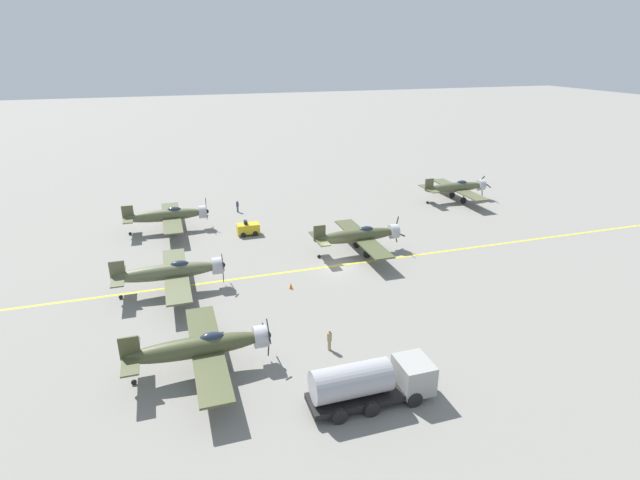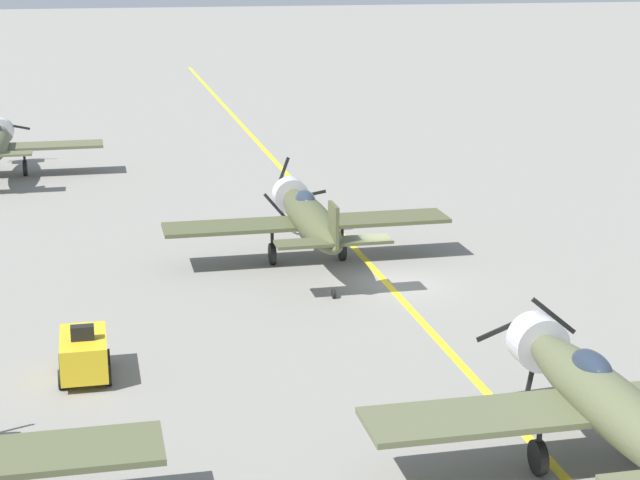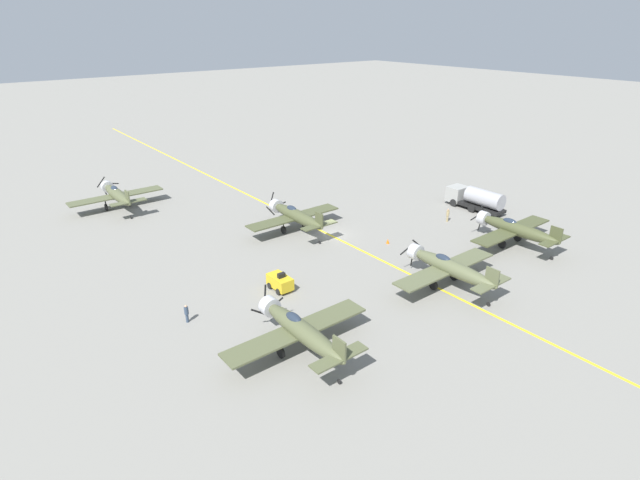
% 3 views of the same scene
% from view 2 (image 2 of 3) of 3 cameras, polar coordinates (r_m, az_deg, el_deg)
% --- Properties ---
extents(ground_plane, '(400.00, 400.00, 0.00)m').
position_cam_2_polar(ground_plane, '(41.98, 3.73, -2.49)').
color(ground_plane, gray).
extents(taxiway_stripe, '(0.30, 160.00, 0.01)m').
position_cam_2_polar(taxiway_stripe, '(41.97, 3.73, -2.48)').
color(taxiway_stripe, yellow).
rests_on(taxiway_stripe, ground).
extents(airplane_near_center, '(12.00, 9.98, 3.65)m').
position_cam_2_polar(airplane_near_center, '(27.67, 14.90, -8.26)').
color(airplane_near_center, '#585D3E').
rests_on(airplane_near_center, ground).
extents(airplane_mid_center, '(12.00, 9.98, 3.71)m').
position_cam_2_polar(airplane_mid_center, '(44.24, -0.59, 1.20)').
color(airplane_mid_center, '#4A4F31').
rests_on(airplane_mid_center, ground).
extents(tow_tractor, '(1.57, 2.60, 1.79)m').
position_cam_2_polar(tow_tractor, '(33.76, -12.48, -5.95)').
color(tow_tractor, gold).
rests_on(tow_tractor, ground).
extents(traffic_cone, '(0.36, 0.36, 0.55)m').
position_cam_2_polar(traffic_cone, '(38.09, 11.28, -4.22)').
color(traffic_cone, orange).
rests_on(traffic_cone, ground).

